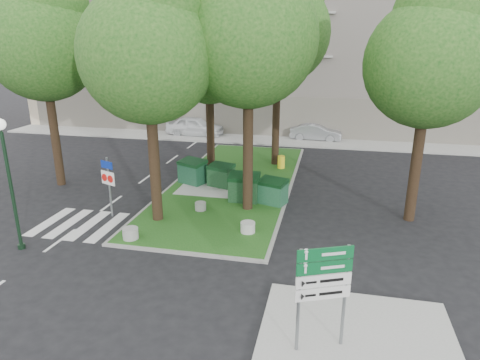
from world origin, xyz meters
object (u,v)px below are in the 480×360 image
(dumpster_b, at_px, (221,175))
(litter_bin, at_px, (281,162))
(bollard_mid, at_px, (201,206))
(dumpster_d, at_px, (273,191))
(car_white, at_px, (195,126))
(street_lamp, at_px, (8,170))
(traffic_sign_pole, at_px, (109,179))
(car_silver, at_px, (316,132))
(directional_sign, at_px, (323,282))
(tree_median_near_right, at_px, (251,24))
(dumpster_a, at_px, (193,172))
(tree_street_left, at_px, (43,34))
(tree_median_far, at_px, (280,22))
(bollard_right, at_px, (248,227))
(bollard_left, at_px, (130,233))
(tree_street_right, at_px, (433,51))
(tree_median_near_left, at_px, (149,42))
(dumpster_c, at_px, (244,187))
(tree_median_mid, at_px, (211,48))

(dumpster_b, xyz_separation_m, litter_bin, (2.65, 3.89, -0.20))
(bollard_mid, xyz_separation_m, litter_bin, (2.71, 7.30, 0.19))
(dumpster_d, distance_m, car_white, 15.96)
(dumpster_b, distance_m, street_lamp, 10.14)
(dumpster_b, bearing_deg, traffic_sign_pole, -111.22)
(dumpster_d, xyz_separation_m, car_silver, (1.31, 14.10, -0.05))
(directional_sign, bearing_deg, litter_bin, 77.60)
(tree_median_near_right, height_order, traffic_sign_pole, tree_median_near_right)
(dumpster_a, distance_m, dumpster_d, 4.99)
(tree_street_left, bearing_deg, bollard_mid, -14.79)
(tree_median_near_right, distance_m, dumpster_b, 8.04)
(car_silver, bearing_deg, tree_median_far, 167.64)
(bollard_right, xyz_separation_m, street_lamp, (-7.99, -2.95, 2.73))
(bollard_mid, height_order, street_lamp, street_lamp)
(bollard_left, distance_m, street_lamp, 4.82)
(bollard_mid, height_order, car_white, car_white)
(dumpster_b, relative_size, bollard_right, 2.56)
(dumpster_b, bearing_deg, tree_street_left, -154.40)
(tree_street_right, relative_size, litter_bin, 13.57)
(dumpster_a, relative_size, car_silver, 0.43)
(tree_median_near_left, relative_size, bollard_right, 18.07)
(dumpster_d, relative_size, directional_sign, 0.55)
(traffic_sign_pole, bearing_deg, street_lamp, -94.41)
(bollard_right, bearing_deg, tree_median_near_left, 172.30)
(tree_street_left, relative_size, tree_street_right, 1.09)
(dumpster_c, bearing_deg, dumpster_d, -4.28)
(bollard_mid, bearing_deg, tree_street_right, 7.60)
(tree_median_near_left, distance_m, tree_median_far, 10.24)
(bollard_left, relative_size, directional_sign, 0.22)
(car_white, bearing_deg, tree_median_near_right, -150.53)
(tree_median_far, height_order, directional_sign, tree_median_far)
(dumpster_a, bearing_deg, litter_bin, 65.68)
(tree_median_near_left, height_order, tree_street_left, tree_street_left)
(dumpster_c, height_order, bollard_right, dumpster_c)
(tree_median_far, height_order, tree_street_left, tree_median_far)
(tree_median_mid, height_order, litter_bin, tree_median_mid)
(bollard_right, xyz_separation_m, car_silver, (1.81, 17.47, 0.31))
(tree_median_mid, relative_size, tree_median_far, 0.84)
(bollard_left, height_order, street_lamp, street_lamp)
(litter_bin, distance_m, traffic_sign_pole, 10.73)
(dumpster_b, bearing_deg, dumpster_d, -14.51)
(tree_median_mid, relative_size, dumpster_d, 6.65)
(tree_median_mid, xyz_separation_m, dumpster_b, (0.95, -1.81, -6.29))
(street_lamp, relative_size, car_silver, 1.25)
(tree_median_mid, bearing_deg, traffic_sign_pole, -113.35)
(tree_street_left, xyz_separation_m, bollard_left, (6.63, -5.56, -7.32))
(tree_street_left, xyz_separation_m, street_lamp, (2.92, -6.98, -4.59))
(dumpster_d, relative_size, traffic_sign_pole, 0.56)
(dumpster_b, bearing_deg, tree_median_mid, 135.25)
(dumpster_a, xyz_separation_m, dumpster_b, (1.60, -0.17, -0.05))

